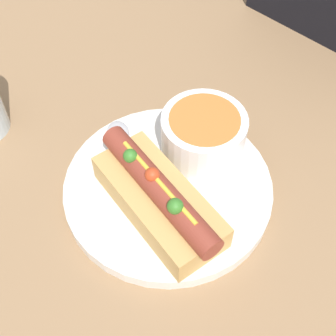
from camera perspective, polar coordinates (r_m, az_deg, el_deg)
ground_plane at (r=0.56m, az=0.00°, el=-2.95°), size 4.00×4.00×0.00m
dinner_plate at (r=0.55m, az=0.00°, el=-2.47°), size 0.24×0.24×0.02m
hot_dog at (r=0.51m, az=-1.14°, el=-3.63°), size 0.18×0.10×0.07m
soup_bowl at (r=0.56m, az=4.34°, el=4.26°), size 0.10×0.10×0.06m
spoon at (r=0.58m, az=-5.86°, el=2.98°), size 0.14×0.10×0.01m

